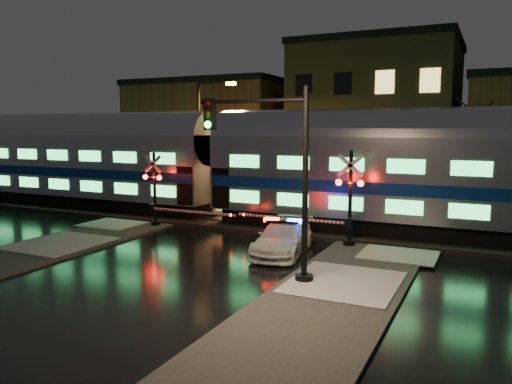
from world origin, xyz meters
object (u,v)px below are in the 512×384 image
crossing_signal_right (342,207)px  traffic_light (276,180)px  police_car (283,238)px  crossing_signal_left (159,197)px  streetlight (203,135)px

crossing_signal_right → traffic_light: size_ratio=0.92×
police_car → crossing_signal_left: bearing=156.8°
police_car → crossing_signal_right: 3.09m
police_car → traffic_light: 4.68m
crossing_signal_right → traffic_light: (-0.67, -5.75, 1.74)m
crossing_signal_left → police_car: bearing=-15.5°
crossing_signal_left → crossing_signal_right: bearing=0.0°
crossing_signal_left → streetlight: 7.53m
crossing_signal_right → streetlight: bearing=149.2°
crossing_signal_left → traffic_light: bearing=-32.2°
crossing_signal_right → streetlight: size_ratio=0.73×
police_car → crossing_signal_left: size_ratio=0.86×
police_car → crossing_signal_left: (-7.95, 2.21, 0.96)m
crossing_signal_right → crossing_signal_left: 9.80m
traffic_light → streetlight: 16.34m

